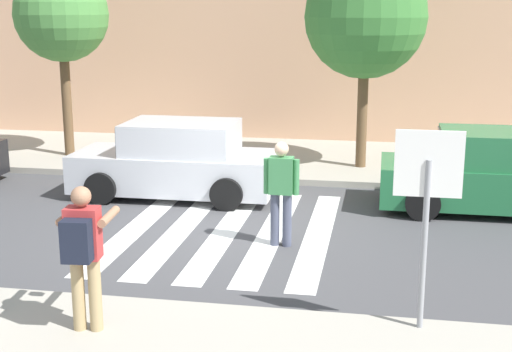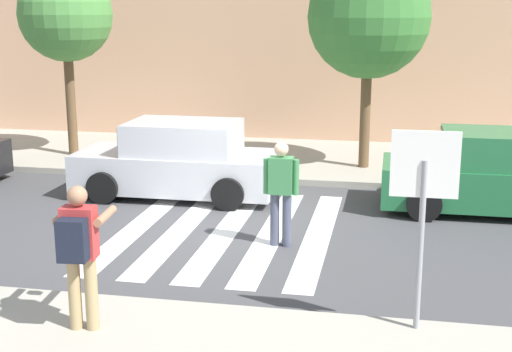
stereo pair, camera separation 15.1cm
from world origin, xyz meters
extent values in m
plane|color=#424244|center=(0.00, 0.00, 0.00)|extent=(120.00, 120.00, 0.00)
cube|color=#9E998C|center=(0.00, 6.00, 0.07)|extent=(60.00, 4.80, 0.14)
cube|color=tan|center=(0.00, 10.40, 3.65)|extent=(56.00, 4.00, 7.30)
cube|color=silver|center=(-1.60, 0.20, 0.00)|extent=(0.44, 5.20, 0.01)
cube|color=silver|center=(-0.80, 0.20, 0.00)|extent=(0.44, 5.20, 0.01)
cube|color=silver|center=(0.00, 0.20, 0.00)|extent=(0.44, 5.20, 0.01)
cube|color=silver|center=(0.80, 0.20, 0.00)|extent=(0.44, 5.20, 0.01)
cube|color=silver|center=(1.60, 0.20, 0.00)|extent=(0.44, 5.20, 0.01)
cylinder|color=gray|center=(3.14, -3.43, 1.15)|extent=(0.07, 0.07, 2.01)
cube|color=white|center=(3.14, -3.42, 2.10)|extent=(0.76, 0.03, 0.76)
cube|color=red|center=(3.14, -3.40, 2.10)|extent=(0.66, 0.02, 0.66)
cylinder|color=tan|center=(-0.77, -4.19, 0.58)|extent=(0.15, 0.15, 0.88)
cylinder|color=tan|center=(-0.57, -4.18, 0.58)|extent=(0.15, 0.15, 0.88)
cube|color=#B73333|center=(-0.67, -4.19, 1.32)|extent=(0.40, 0.27, 0.60)
sphere|color=#A37556|center=(-0.67, -4.19, 1.75)|extent=(0.23, 0.23, 0.23)
cylinder|color=#A37556|center=(-0.93, -3.99, 1.46)|extent=(0.15, 0.59, 0.10)
cylinder|color=#A37556|center=(-0.45, -3.94, 1.46)|extent=(0.15, 0.59, 0.10)
cube|color=black|center=(-0.71, -3.79, 1.49)|extent=(0.15, 0.11, 0.10)
cube|color=black|center=(-0.65, -4.41, 1.30)|extent=(0.34, 0.23, 0.48)
cylinder|color=#474C60|center=(0.95, -0.41, 0.44)|extent=(0.15, 0.15, 0.88)
cylinder|color=#474C60|center=(1.15, -0.42, 0.44)|extent=(0.15, 0.15, 0.88)
cube|color=#3D844C|center=(1.05, -0.41, 1.18)|extent=(0.39, 0.25, 0.60)
sphere|color=beige|center=(1.05, -0.41, 1.61)|extent=(0.23, 0.23, 0.23)
cylinder|color=#3D844C|center=(0.81, -0.41, 1.16)|extent=(0.10, 0.10, 0.58)
cylinder|color=#3D844C|center=(1.29, -0.42, 1.16)|extent=(0.10, 0.10, 0.58)
cube|color=#B7BABF|center=(-1.54, 2.30, 0.53)|extent=(4.10, 1.70, 0.76)
cube|color=#B7BABF|center=(-1.39, 2.30, 1.23)|extent=(2.20, 1.56, 0.64)
cube|color=slate|center=(-2.46, 2.30, 1.23)|extent=(0.10, 1.50, 0.54)
cube|color=slate|center=(-0.42, 2.30, 1.23)|extent=(0.10, 1.50, 0.51)
cylinder|color=black|center=(-2.81, 1.45, 0.32)|extent=(0.64, 0.22, 0.64)
cylinder|color=black|center=(-2.81, 3.15, 0.32)|extent=(0.64, 0.22, 0.64)
cylinder|color=black|center=(-0.27, 1.45, 0.32)|extent=(0.64, 0.22, 0.64)
cylinder|color=black|center=(-0.27, 3.15, 0.32)|extent=(0.64, 0.22, 0.64)
cube|color=#236B3D|center=(4.67, 2.30, 0.53)|extent=(4.10, 1.70, 0.76)
cube|color=#236B3D|center=(4.82, 2.30, 1.23)|extent=(2.20, 1.56, 0.64)
cube|color=slate|center=(3.75, 2.30, 1.23)|extent=(0.10, 1.50, 0.54)
cylinder|color=black|center=(3.40, 1.45, 0.32)|extent=(0.64, 0.22, 0.64)
cylinder|color=black|center=(3.40, 3.15, 0.32)|extent=(0.64, 0.22, 0.64)
cylinder|color=brown|center=(-5.18, 5.19, 1.54)|extent=(0.24, 0.24, 2.79)
sphere|color=#47843D|center=(-5.18, 5.19, 3.62)|extent=(2.29, 2.29, 2.29)
cylinder|color=brown|center=(2.13, 5.15, 1.45)|extent=(0.24, 0.24, 2.61)
sphere|color=#387533|center=(2.13, 5.15, 3.58)|extent=(2.76, 2.76, 2.76)
camera|label=1|loc=(2.62, -11.40, 3.82)|focal=50.00mm
camera|label=2|loc=(2.77, -11.37, 3.82)|focal=50.00mm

